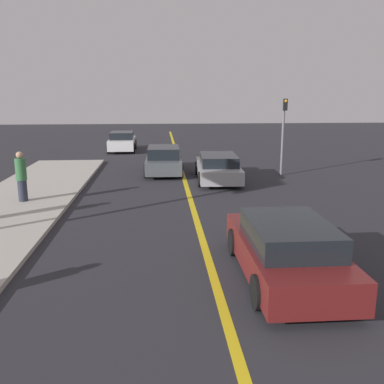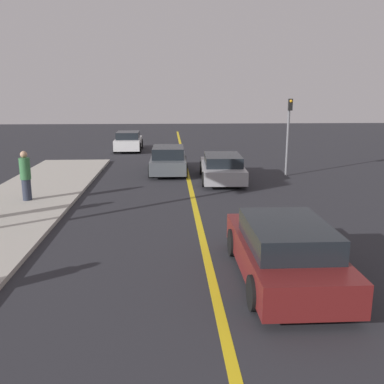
{
  "view_description": "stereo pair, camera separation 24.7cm",
  "coord_description": "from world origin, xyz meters",
  "px_view_note": "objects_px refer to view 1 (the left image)",
  "views": [
    {
      "loc": [
        -1.16,
        2.38,
        4.01
      ],
      "look_at": [
        -0.32,
        13.33,
        1.45
      ],
      "focal_mm": 40.0,
      "sensor_mm": 36.0,
      "label": 1
    },
    {
      "loc": [
        -0.91,
        2.36,
        4.01
      ],
      "look_at": [
        -0.32,
        13.33,
        1.45
      ],
      "focal_mm": 40.0,
      "sensor_mm": 36.0,
      "label": 2
    }
  ],
  "objects_px": {
    "car_near_right_lane": "(286,250)",
    "traffic_light": "(283,129)",
    "car_far_distant": "(164,160)",
    "car_parked_left_lot": "(122,142)",
    "car_ahead_center": "(218,168)",
    "pedestrian_by_sign": "(21,177)"
  },
  "relations": [
    {
      "from": "car_near_right_lane",
      "to": "pedestrian_by_sign",
      "type": "bearing_deg",
      "value": 137.93
    },
    {
      "from": "car_near_right_lane",
      "to": "pedestrian_by_sign",
      "type": "relative_size",
      "value": 2.46
    },
    {
      "from": "car_far_distant",
      "to": "car_near_right_lane",
      "type": "bearing_deg",
      "value": -78.13
    },
    {
      "from": "car_far_distant",
      "to": "car_parked_left_lot",
      "type": "relative_size",
      "value": 1.09
    },
    {
      "from": "pedestrian_by_sign",
      "to": "car_parked_left_lot",
      "type": "bearing_deg",
      "value": 80.68
    },
    {
      "from": "car_parked_left_lot",
      "to": "traffic_light",
      "type": "distance_m",
      "value": 13.21
    },
    {
      "from": "car_near_right_lane",
      "to": "traffic_light",
      "type": "distance_m",
      "value": 12.41
    },
    {
      "from": "pedestrian_by_sign",
      "to": "traffic_light",
      "type": "relative_size",
      "value": 0.49
    },
    {
      "from": "traffic_light",
      "to": "car_near_right_lane",
      "type": "bearing_deg",
      "value": -105.54
    },
    {
      "from": "car_far_distant",
      "to": "car_parked_left_lot",
      "type": "xyz_separation_m",
      "value": [
        -2.81,
        8.73,
        0.01
      ]
    },
    {
      "from": "car_far_distant",
      "to": "traffic_light",
      "type": "xyz_separation_m",
      "value": [
        5.82,
        -1.14,
        1.66
      ]
    },
    {
      "from": "car_parked_left_lot",
      "to": "car_ahead_center",
      "type": "bearing_deg",
      "value": -64.34
    },
    {
      "from": "pedestrian_by_sign",
      "to": "traffic_light",
      "type": "height_order",
      "value": "traffic_light"
    },
    {
      "from": "car_far_distant",
      "to": "car_parked_left_lot",
      "type": "distance_m",
      "value": 9.17
    },
    {
      "from": "car_near_right_lane",
      "to": "pedestrian_by_sign",
      "type": "xyz_separation_m",
      "value": [
        -7.74,
        7.03,
        0.39
      ]
    },
    {
      "from": "car_parked_left_lot",
      "to": "car_far_distant",
      "type": "bearing_deg",
      "value": -72.71
    },
    {
      "from": "car_ahead_center",
      "to": "traffic_light",
      "type": "xyz_separation_m",
      "value": [
        3.31,
        0.93,
        1.71
      ]
    },
    {
      "from": "car_parked_left_lot",
      "to": "pedestrian_by_sign",
      "type": "relative_size",
      "value": 2.13
    },
    {
      "from": "traffic_light",
      "to": "car_parked_left_lot",
      "type": "bearing_deg",
      "value": 131.16
    },
    {
      "from": "car_ahead_center",
      "to": "traffic_light",
      "type": "relative_size",
      "value": 1.26
    },
    {
      "from": "pedestrian_by_sign",
      "to": "car_near_right_lane",
      "type": "bearing_deg",
      "value": -42.24
    },
    {
      "from": "car_near_right_lane",
      "to": "car_parked_left_lot",
      "type": "bearing_deg",
      "value": 103.96
    }
  ]
}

